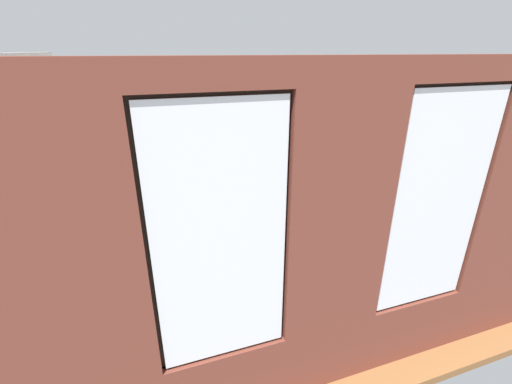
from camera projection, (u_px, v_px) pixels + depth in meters
ground_plane at (244, 247)px, 5.91m from camera, size 6.28×6.23×0.10m
brick_wall_with_windows at (335, 254)px, 2.94m from camera, size 5.68×0.30×3.07m
white_wall_right at (34, 185)px, 4.29m from camera, size 0.10×5.23×3.07m
couch_by_window at (246, 323)px, 3.76m from camera, size 1.78×0.87×0.80m
couch_left at (354, 212)px, 6.36m from camera, size 1.01×2.14×0.80m
coffee_table at (252, 213)px, 6.21m from camera, size 1.33×0.85×0.42m
cup_ceramic at (232, 215)px, 5.94m from camera, size 0.07×0.07×0.08m
candle_jar at (241, 207)px, 6.21m from camera, size 0.08×0.08×0.10m
remote_black at (268, 204)px, 6.43m from camera, size 0.17×0.06×0.02m
remote_gray at (252, 210)px, 6.19m from camera, size 0.16×0.15×0.02m
media_console at (81, 260)px, 4.97m from camera, size 1.07×0.42×0.56m
tv_flatscreen at (73, 223)px, 4.74m from camera, size 0.98×0.20×0.65m
potted_plant_between_couches at (352, 267)px, 4.04m from camera, size 1.06×1.03×1.51m
potted_plant_corner_near_left at (310, 153)px, 8.10m from camera, size 0.86×0.85×1.41m
potted_plant_corner_far_left at (460, 259)px, 4.46m from camera, size 1.08×0.96×1.19m
potted_plant_beside_window_right at (130, 348)px, 3.26m from camera, size 0.83×0.84×0.99m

